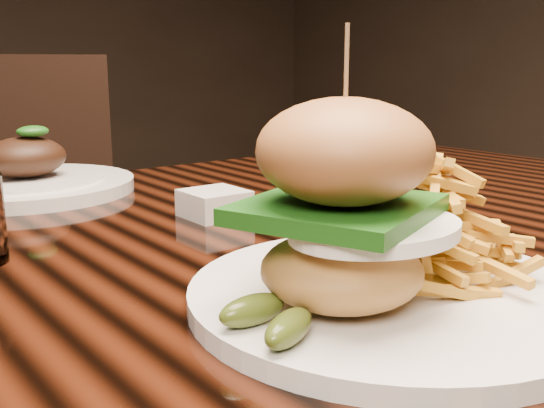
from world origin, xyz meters
TOP-DOWN VIEW (x-y plane):
  - dining_table at (0.00, 0.00)m, footprint 1.60×0.90m
  - burger_plate at (-0.01, -0.25)m, footprint 0.31×0.31m
  - side_saucer at (0.17, -0.12)m, footprint 0.14×0.14m
  - ramekin at (0.04, 0.08)m, footprint 0.08×0.08m
  - far_dish at (-0.09, 0.36)m, footprint 0.30×0.30m
  - chair_far at (0.02, 0.88)m, footprint 0.60×0.61m

SIDE VIEW (x-z plane):
  - chair_far at x=0.02m, z-range 0.06..1.01m
  - dining_table at x=0.00m, z-range 0.30..1.05m
  - side_saucer at x=0.17m, z-range 0.74..0.77m
  - ramekin at x=0.04m, z-range 0.75..0.78m
  - far_dish at x=-0.09m, z-range 0.72..0.82m
  - burger_plate at x=-0.01m, z-range 0.70..0.91m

